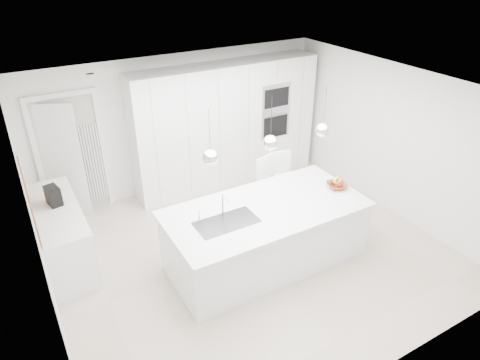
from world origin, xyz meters
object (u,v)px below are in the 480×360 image
island_base (267,237)px  bar_stool_left (269,193)px  espresso_machine (53,196)px  fruit_bowl (337,186)px  bar_stool_right (284,185)px

island_base → bar_stool_left: size_ratio=2.41×
island_base → espresso_machine: (-2.53, 1.61, 0.61)m
island_base → bar_stool_left: bar_stool_left is taller
fruit_bowl → bar_stool_right: bar_stool_right is taller
fruit_bowl → espresso_machine: (-3.75, 1.63, 0.10)m
bar_stool_left → bar_stool_right: (0.38, 0.11, -0.02)m
fruit_bowl → bar_stool_right: bearing=106.7°
espresso_machine → bar_stool_right: bearing=-22.7°
fruit_bowl → bar_stool_left: size_ratio=0.26×
fruit_bowl → bar_stool_left: 1.11m
bar_stool_right → bar_stool_left: bearing=-150.7°
bar_stool_left → fruit_bowl: bearing=-66.2°
espresso_machine → bar_stool_right: espresso_machine is taller
fruit_bowl → espresso_machine: size_ratio=1.10×
island_base → bar_stool_right: bearing=44.1°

